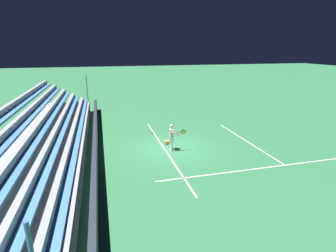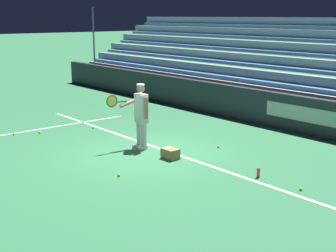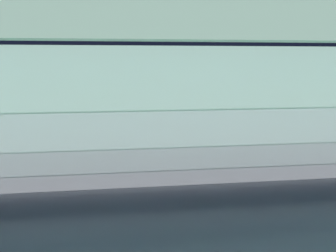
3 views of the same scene
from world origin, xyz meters
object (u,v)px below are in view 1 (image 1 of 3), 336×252
object	(u,v)px
tennis_ball_midcourt	(149,130)
tennis_ball_by_box	(189,140)
tennis_ball_toward_net	(182,169)
water_bottle	(152,133)
ball_box_cardboard	(167,142)
tennis_ball_far_right	(212,169)
tennis_ball_near_player	(225,170)
tennis_player	(172,137)
tennis_ball_far_left	(144,146)

from	to	relation	value
tennis_ball_midcourt	tennis_ball_by_box	bearing A→B (deg)	37.76
tennis_ball_toward_net	tennis_ball_midcourt	world-z (taller)	same
tennis_ball_by_box	water_bottle	size ratio (longest dim) A/B	0.30
ball_box_cardboard	tennis_ball_far_right	world-z (taller)	ball_box_cardboard
tennis_ball_near_player	water_bottle	xyz separation A→B (m)	(-6.99, -2.64, 0.08)
tennis_player	tennis_ball_far_right	size ratio (longest dim) A/B	25.98
tennis_ball_near_player	water_bottle	distance (m)	7.47
tennis_player	tennis_ball_toward_net	size ratio (longest dim) A/B	25.98
tennis_player	tennis_ball_far_left	world-z (taller)	tennis_player
tennis_player	tennis_ball_toward_net	distance (m)	2.88
tennis_ball_far_right	tennis_player	bearing A→B (deg)	-157.27
tennis_ball_toward_net	tennis_ball_midcourt	distance (m)	7.26
ball_box_cardboard	tennis_ball_midcourt	size ratio (longest dim) A/B	6.06
ball_box_cardboard	tennis_ball_midcourt	world-z (taller)	ball_box_cardboard
tennis_player	tennis_ball_far_right	xyz separation A→B (m)	(3.24, 1.36, -0.86)
tennis_player	tennis_ball_near_player	size ratio (longest dim) A/B	25.98
tennis_ball_far_left	tennis_ball_far_right	bearing A→B (deg)	33.50
tennis_player	tennis_ball_far_left	bearing A→B (deg)	-127.85
ball_box_cardboard	tennis_ball_near_player	distance (m)	5.15
tennis_ball_toward_net	tennis_ball_midcourt	xyz separation A→B (m)	(-7.24, -0.49, 0.00)
ball_box_cardboard	tennis_ball_midcourt	xyz separation A→B (m)	(-3.31, -0.65, -0.10)
ball_box_cardboard	tennis_ball_near_player	bearing A→B (deg)	23.44
tennis_player	tennis_ball_midcourt	distance (m)	4.63
tennis_ball_toward_net	tennis_ball_near_player	bearing A→B (deg)	70.26
tennis_ball_midcourt	water_bottle	xyz separation A→B (m)	(1.04, 0.06, 0.08)
tennis_ball_far_right	tennis_ball_by_box	bearing A→B (deg)	176.12
tennis_ball_near_player	tennis_ball_far_right	bearing A→B (deg)	-113.82
tennis_ball_far_right	tennis_ball_by_box	world-z (taller)	same
ball_box_cardboard	tennis_ball_far_left	distance (m)	1.60
tennis_ball_far_right	tennis_ball_far_left	distance (m)	5.39
tennis_ball_far_right	tennis_ball_far_left	bearing A→B (deg)	-146.50
tennis_ball_far_left	tennis_ball_toward_net	bearing A→B (deg)	19.79
tennis_ball_far_right	tennis_ball_far_left	xyz separation A→B (m)	(-4.50, -2.98, 0.00)
tennis_ball_midcourt	water_bottle	world-z (taller)	water_bottle
tennis_player	tennis_ball_near_player	bearing A→B (deg)	29.84
ball_box_cardboard	water_bottle	xyz separation A→B (m)	(-2.26, -0.59, -0.02)
tennis_player	tennis_ball_far_left	distance (m)	2.23
tennis_player	tennis_ball_far_left	size ratio (longest dim) A/B	25.98
ball_box_cardboard	tennis_ball_by_box	world-z (taller)	ball_box_cardboard
ball_box_cardboard	tennis_ball_far_left	world-z (taller)	ball_box_cardboard
tennis_ball_far_left	ball_box_cardboard	bearing A→B (deg)	87.63
ball_box_cardboard	tennis_player	bearing A→B (deg)	1.04
tennis_ball_far_right	tennis_ball_near_player	bearing A→B (deg)	66.18
tennis_ball_far_left	water_bottle	size ratio (longest dim) A/B	0.30
tennis_ball_by_box	tennis_player	bearing A→B (deg)	-48.65
tennis_player	ball_box_cardboard	world-z (taller)	tennis_player
water_bottle	tennis_ball_far_right	bearing A→B (deg)	16.36
tennis_ball_toward_net	ball_box_cardboard	bearing A→B (deg)	177.68
ball_box_cardboard	tennis_ball_toward_net	size ratio (longest dim) A/B	6.06
tennis_ball_near_player	water_bottle	bearing A→B (deg)	-159.34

